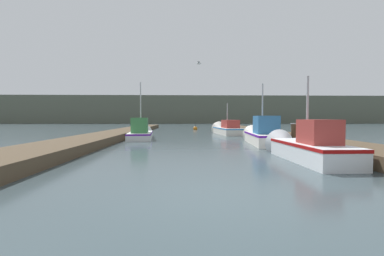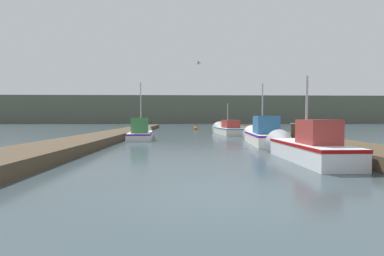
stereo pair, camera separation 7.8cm
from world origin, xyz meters
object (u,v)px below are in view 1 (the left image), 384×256
object	(u,v)px
fishing_boat_0	(304,147)
fishing_boat_2	(141,132)
seagull_lead	(199,63)
mooring_piling_0	(138,129)
channel_buoy	(195,129)
mooring_piling_1	(294,135)
fishing_boat_1	(261,135)
fishing_boat_3	(226,129)

from	to	relation	value
fishing_boat_0	fishing_boat_2	bearing A→B (deg)	127.29
seagull_lead	mooring_piling_0	bearing A→B (deg)	45.32
fishing_boat_2	channel_buoy	bearing A→B (deg)	65.95
channel_buoy	mooring_piling_1	bearing A→B (deg)	-77.86
fishing_boat_1	fishing_boat_2	world-z (taller)	fishing_boat_2
fishing_boat_2	channel_buoy	xyz separation A→B (m)	(4.57, 13.46, -0.29)
fishing_boat_1	fishing_boat_2	distance (m)	8.62
fishing_boat_1	mooring_piling_0	distance (m)	10.81
fishing_boat_3	channel_buoy	size ratio (longest dim) A/B	6.20
channel_buoy	seagull_lead	world-z (taller)	seagull_lead
fishing_boat_2	channel_buoy	size ratio (longest dim) A/B	5.45
fishing_boat_1	fishing_boat_3	distance (m)	9.03
mooring_piling_0	channel_buoy	world-z (taller)	mooring_piling_0
fishing_boat_0	mooring_piling_0	xyz separation A→B (m)	(-8.23, 12.62, 0.09)
fishing_boat_0	fishing_boat_2	xyz separation A→B (m)	(-7.51, 9.70, -0.01)
fishing_boat_1	seagull_lead	world-z (taller)	seagull_lead
fishing_boat_3	seagull_lead	world-z (taller)	seagull_lead
fishing_boat_1	fishing_boat_2	xyz separation A→B (m)	(-7.71, 3.85, -0.06)
mooring_piling_1	channel_buoy	xyz separation A→B (m)	(-4.17, 19.40, -0.47)
fishing_boat_2	mooring_piling_1	xyz separation A→B (m)	(8.74, -5.94, 0.18)
mooring_piling_0	seagull_lead	world-z (taller)	seagull_lead
fishing_boat_0	channel_buoy	bearing A→B (deg)	96.80
mooring_piling_0	seagull_lead	xyz separation A→B (m)	(4.76, -6.38, 4.20)
fishing_boat_0	seagull_lead	distance (m)	8.34
fishing_boat_0	fishing_boat_1	bearing A→B (deg)	87.57
fishing_boat_1	channel_buoy	xyz separation A→B (m)	(-3.14, 17.30, -0.35)
fishing_boat_0	fishing_boat_1	distance (m)	5.86
fishing_boat_3	mooring_piling_0	size ratio (longest dim) A/B	5.87
fishing_boat_2	mooring_piling_0	world-z (taller)	fishing_boat_2
fishing_boat_0	channel_buoy	size ratio (longest dim) A/B	4.75
fishing_boat_3	channel_buoy	world-z (taller)	fishing_boat_3
channel_buoy	fishing_boat_2	bearing A→B (deg)	-108.75
fishing_boat_1	channel_buoy	distance (m)	17.59
fishing_boat_1	channel_buoy	world-z (taller)	fishing_boat_1
fishing_boat_0	seagull_lead	size ratio (longest dim) A/B	8.74
mooring_piling_1	seagull_lead	size ratio (longest dim) A/B	2.19
fishing_boat_0	mooring_piling_1	size ratio (longest dim) A/B	3.99
mooring_piling_1	channel_buoy	size ratio (longest dim) A/B	1.19
fishing_boat_2	seagull_lead	xyz separation A→B (m)	(4.03, -3.46, 4.31)
mooring_piling_0	channel_buoy	xyz separation A→B (m)	(5.29, 10.54, -0.40)
channel_buoy	seagull_lead	bearing A→B (deg)	-91.81
fishing_boat_1	fishing_boat_0	bearing A→B (deg)	-87.29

